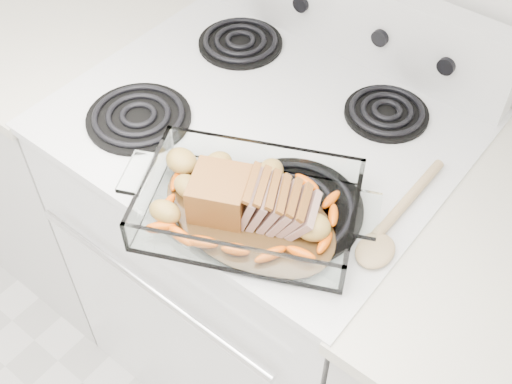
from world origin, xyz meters
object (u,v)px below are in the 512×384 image
Objects in this scene: electric_range at (262,250)px; pork_roast at (243,197)px; baking_dish at (249,210)px; counter_left at (87,141)px.

electric_range is 5.20× the size of pork_roast.
baking_dish is 1.68× the size of pork_roast.
electric_range is 0.55m from baking_dish.
counter_left is at bearing 163.24° from pork_roast.
electric_range is at bearing 119.26° from pork_roast.
pork_roast is at bearing 155.05° from baking_dish.
baking_dish is at bearing -57.33° from electric_range.
counter_left is 2.59× the size of baking_dish.
pork_roast is (0.13, -0.23, 0.51)m from electric_range.
pork_roast is (0.80, -0.22, 0.52)m from counter_left.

